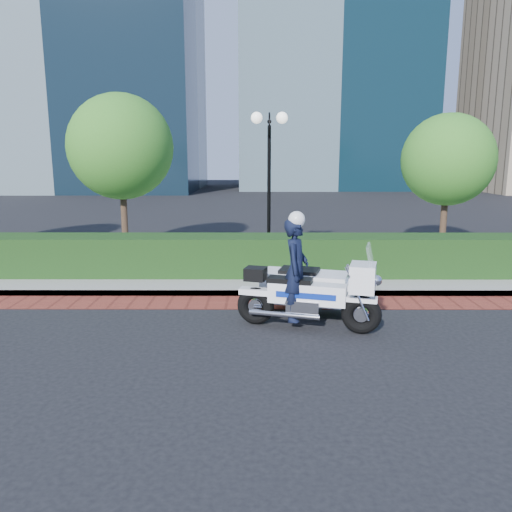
{
  "coord_description": "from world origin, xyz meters",
  "views": [
    {
      "loc": [
        0.67,
        -9.03,
        3.15
      ],
      "look_at": [
        0.64,
        1.74,
        1.0
      ],
      "focal_mm": 35.0,
      "sensor_mm": 36.0,
      "label": 1
    }
  ],
  "objects_px": {
    "tree_c": "(448,160)",
    "lamppost": "(269,163)",
    "police_motorcycle": "(305,284)",
    "tree_b": "(121,147)"
  },
  "relations": [
    {
      "from": "tree_b",
      "to": "tree_c",
      "type": "height_order",
      "value": "tree_b"
    },
    {
      "from": "tree_c",
      "to": "lamppost",
      "type": "bearing_deg",
      "value": -166.7
    },
    {
      "from": "tree_c",
      "to": "police_motorcycle",
      "type": "xyz_separation_m",
      "value": [
        -4.91,
        -6.27,
        -2.3
      ]
    },
    {
      "from": "lamppost",
      "to": "tree_c",
      "type": "distance_m",
      "value": 5.65
    },
    {
      "from": "police_motorcycle",
      "to": "lamppost",
      "type": "bearing_deg",
      "value": 112.2
    },
    {
      "from": "tree_b",
      "to": "tree_c",
      "type": "distance_m",
      "value": 10.01
    },
    {
      "from": "lamppost",
      "to": "police_motorcycle",
      "type": "bearing_deg",
      "value": -83.27
    },
    {
      "from": "lamppost",
      "to": "tree_c",
      "type": "xyz_separation_m",
      "value": [
        5.5,
        1.3,
        0.09
      ]
    },
    {
      "from": "tree_b",
      "to": "tree_c",
      "type": "relative_size",
      "value": 1.14
    },
    {
      "from": "tree_c",
      "to": "tree_b",
      "type": "bearing_deg",
      "value": 180.0
    }
  ]
}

